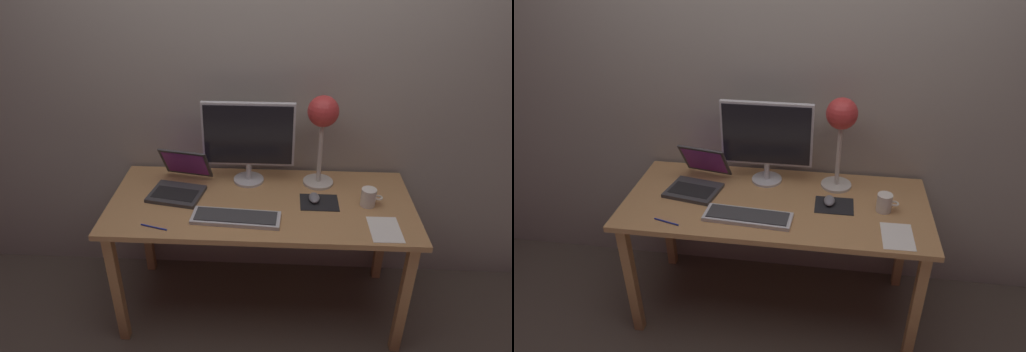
{
  "view_description": "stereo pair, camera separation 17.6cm",
  "coord_description": "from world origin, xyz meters",
  "views": [
    {
      "loc": [
        0.08,
        -2.04,
        2.05
      ],
      "look_at": [
        -0.02,
        -0.05,
        0.92
      ],
      "focal_mm": 32.11,
      "sensor_mm": 36.0,
      "label": 1
    },
    {
      "loc": [
        0.26,
        -2.02,
        2.05
      ],
      "look_at": [
        -0.02,
        -0.05,
        0.92
      ],
      "focal_mm": 32.11,
      "sensor_mm": 36.0,
      "label": 2
    }
  ],
  "objects": [
    {
      "name": "paper_sheet_near_mouse",
      "position": [
        0.61,
        -0.22,
        0.74
      ],
      "size": [
        0.15,
        0.21,
        0.0
      ],
      "primitive_type": "cube",
      "rotation": [
        0.0,
        0.0,
        0.01
      ],
      "color": "white",
      "rests_on": "desk"
    },
    {
      "name": "pen",
      "position": [
        -0.51,
        -0.27,
        0.74
      ],
      "size": [
        0.14,
        0.05,
        0.01
      ],
      "primitive_type": "cylinder",
      "rotation": [
        0.0,
        1.57,
        -0.28
      ],
      "color": "#2633A5",
      "rests_on": "desk"
    },
    {
      "name": "desk",
      "position": [
        0.0,
        0.0,
        0.66
      ],
      "size": [
        1.6,
        0.7,
        0.74
      ],
      "color": "tan",
      "rests_on": "ground"
    },
    {
      "name": "laptop",
      "position": [
        -0.44,
        0.1,
        0.8
      ],
      "size": [
        0.33,
        0.37,
        0.21
      ],
      "color": "#38383A",
      "rests_on": "desk"
    },
    {
      "name": "desk_lamp",
      "position": [
        0.31,
        0.21,
        1.13
      ],
      "size": [
        0.17,
        0.17,
        0.51
      ],
      "color": "beige",
      "rests_on": "desk"
    },
    {
      "name": "coffee_mug",
      "position": [
        0.56,
        -0.01,
        0.79
      ],
      "size": [
        0.11,
        0.08,
        0.1
      ],
      "color": "white",
      "rests_on": "desk"
    },
    {
      "name": "ground_plane",
      "position": [
        0.0,
        0.0,
        0.0
      ],
      "size": [
        4.8,
        4.8,
        0.0
      ],
      "primitive_type": "plane",
      "color": "brown",
      "rests_on": "ground"
    },
    {
      "name": "mousepad",
      "position": [
        0.31,
        -0.0,
        0.74
      ],
      "size": [
        0.2,
        0.16,
        0.0
      ],
      "primitive_type": "cube",
      "color": "black",
      "rests_on": "desk"
    },
    {
      "name": "monitor",
      "position": [
        -0.08,
        0.21,
        1.01
      ],
      "size": [
        0.5,
        0.17,
        0.47
      ],
      "color": "silver",
      "rests_on": "desk"
    },
    {
      "name": "mouse",
      "position": [
        0.28,
        0.02,
        0.76
      ],
      "size": [
        0.06,
        0.1,
        0.03
      ],
      "primitive_type": "ellipsoid",
      "color": "slate",
      "rests_on": "mousepad"
    },
    {
      "name": "back_wall",
      "position": [
        0.0,
        0.4,
        1.3
      ],
      "size": [
        4.8,
        0.06,
        2.6
      ],
      "primitive_type": "cube",
      "color": "#9E998E",
      "rests_on": "ground"
    },
    {
      "name": "keyboard_main",
      "position": [
        -0.12,
        -0.18,
        0.75
      ],
      "size": [
        0.45,
        0.17,
        0.03
      ],
      "color": "silver",
      "rests_on": "desk"
    }
  ]
}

